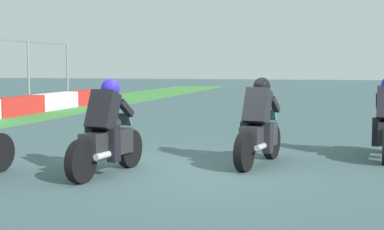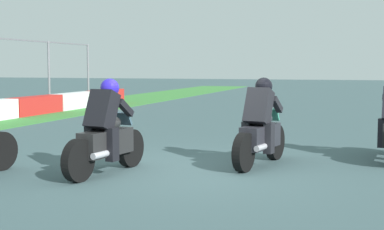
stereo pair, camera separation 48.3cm
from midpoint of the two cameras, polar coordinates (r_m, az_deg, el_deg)
ground_plane at (r=9.18m, az=1.65°, el=-5.67°), size 120.00×120.00×0.00m
rider_lane_b at (r=9.62m, az=8.48°, el=-1.47°), size 2.02×0.63×1.51m
rider_lane_c at (r=8.83m, az=-7.28°, el=-2.04°), size 2.04×0.60×1.51m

